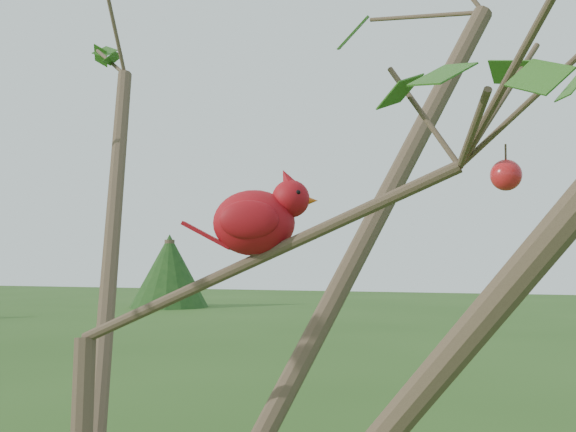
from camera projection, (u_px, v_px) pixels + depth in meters
The scene contains 3 objects.
crabapple_tree at pixel (81, 229), 1.03m from camera, with size 2.35×2.05×2.95m.
cardinal at pixel (258, 219), 1.06m from camera, with size 0.20×0.12×0.14m.
distant_trees at pixel (453, 273), 24.87m from camera, with size 40.86×15.80×3.30m.
Camera 1 is at (0.64, -0.91, 2.08)m, focal length 45.00 mm.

